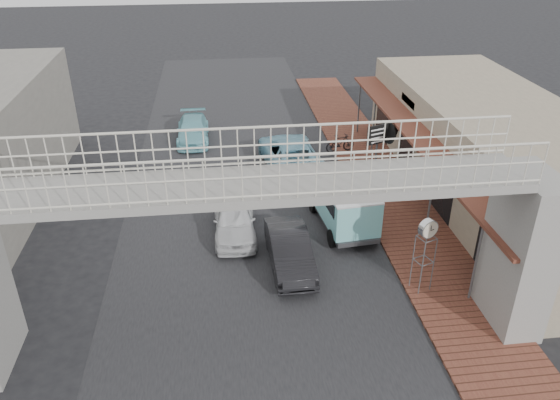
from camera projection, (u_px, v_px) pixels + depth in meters
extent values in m
plane|color=black|center=(251.00, 262.00, 19.75)|extent=(120.00, 120.00, 0.00)
cube|color=black|center=(251.00, 262.00, 19.75)|extent=(10.00, 60.00, 0.01)
cube|color=brown|center=(400.00, 210.00, 23.03)|extent=(3.00, 40.00, 0.10)
cube|color=gray|center=(498.00, 153.00, 23.45)|extent=(6.00, 18.00, 4.00)
cube|color=brown|center=(427.00, 137.00, 22.68)|extent=(1.80, 18.00, 0.12)
cube|color=silver|center=(409.00, 101.00, 25.58)|extent=(0.08, 2.60, 0.90)
cube|color=#B21914|center=(467.00, 157.00, 19.90)|extent=(0.08, 2.20, 0.80)
cube|color=gray|center=(520.00, 252.00, 15.87)|extent=(1.20, 2.40, 5.00)
cube|color=gray|center=(258.00, 186.00, 13.83)|extent=(14.00, 2.00, 0.24)
cube|color=beige|center=(254.00, 147.00, 14.34)|extent=(14.00, 0.08, 1.10)
cube|color=beige|center=(261.00, 179.00, 12.68)|extent=(14.00, 0.08, 1.10)
imported|color=silver|center=(234.00, 219.00, 21.17)|extent=(1.61, 3.95, 1.34)
imported|color=black|center=(290.00, 250.00, 19.28)|extent=(1.49, 4.00, 1.30)
imported|color=#6CA6BB|center=(290.00, 153.00, 26.56)|extent=(2.98, 5.61, 1.50)
imported|color=#74BECA|center=(193.00, 130.00, 29.76)|extent=(1.68, 4.12, 1.19)
cylinder|color=black|center=(313.00, 204.00, 22.89)|extent=(0.32, 0.74, 0.72)
cylinder|color=black|center=(350.00, 200.00, 23.19)|extent=(0.32, 0.74, 0.72)
cylinder|color=black|center=(333.00, 238.00, 20.49)|extent=(0.32, 0.74, 0.72)
cylinder|color=black|center=(373.00, 234.00, 20.79)|extent=(0.32, 0.74, 0.72)
cube|color=#7ED8DB|center=(345.00, 203.00, 21.17)|extent=(2.06, 3.46, 1.40)
cube|color=#7ED8DB|center=(331.00, 186.00, 22.92)|extent=(1.76, 1.08, 0.93)
cube|color=black|center=(346.00, 194.00, 20.98)|extent=(2.04, 2.85, 0.52)
cube|color=silver|center=(347.00, 186.00, 20.82)|extent=(2.08, 3.46, 0.06)
imported|color=black|center=(355.00, 171.00, 25.32)|extent=(1.66, 1.03, 0.82)
imported|color=black|center=(340.00, 143.00, 28.18)|extent=(1.62, 0.75, 0.94)
cylinder|color=#59595B|center=(412.00, 261.00, 17.90)|extent=(0.04, 0.04, 1.99)
cylinder|color=#59595B|center=(424.00, 258.00, 18.09)|extent=(0.04, 0.04, 1.99)
cylinder|color=#59595B|center=(422.00, 269.00, 17.53)|extent=(0.04, 0.04, 1.99)
cylinder|color=#59595B|center=(433.00, 265.00, 17.71)|extent=(0.04, 0.04, 1.99)
cylinder|color=silver|center=(428.00, 228.00, 17.18)|extent=(0.68, 0.43, 0.65)
cylinder|color=beige|center=(431.00, 230.00, 17.08)|extent=(0.54, 0.21, 0.57)
cylinder|color=beige|center=(426.00, 227.00, 17.27)|extent=(0.54, 0.21, 0.57)
cylinder|color=#59595B|center=(376.00, 155.00, 24.52)|extent=(0.10, 0.10, 2.79)
cube|color=black|center=(378.00, 134.00, 24.01)|extent=(1.11, 0.45, 0.87)
cone|color=black|center=(393.00, 131.00, 24.34)|extent=(0.91, 1.19, 1.06)
cube|color=white|center=(378.00, 136.00, 23.99)|extent=(0.73, 0.27, 0.58)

